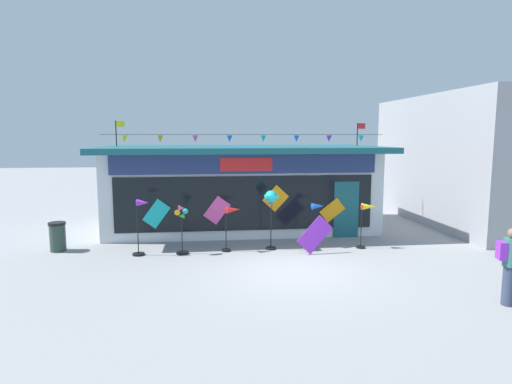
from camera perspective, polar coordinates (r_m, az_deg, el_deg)
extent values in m
plane|color=gray|center=(11.91, 4.65, -10.16)|extent=(80.00, 80.00, 0.00)
cube|color=silver|center=(16.98, -2.01, 0.37)|extent=(9.89, 4.36, 3.01)
cube|color=#195660|center=(16.34, -1.88, 5.73)|extent=(10.29, 5.39, 0.20)
cube|color=navy|center=(14.67, -1.30, 3.69)|extent=(9.10, 0.08, 0.65)
cube|color=red|center=(14.64, -1.29, 3.68)|extent=(1.78, 0.04, 0.45)
cube|color=black|center=(14.83, -1.29, -1.50)|extent=(8.90, 0.06, 1.88)
cube|color=#195660|center=(15.61, 11.85, -2.29)|extent=(0.90, 0.07, 2.00)
cube|color=#19B7BC|center=(14.84, -13.05, -2.82)|extent=(0.95, 0.03, 1.02)
cube|color=#EA4CA3|center=(14.74, -5.20, -2.42)|extent=(0.95, 0.03, 1.01)
cube|color=orange|center=(14.87, 2.62, -0.85)|extent=(0.94, 0.03, 0.95)
cube|color=orange|center=(15.41, 10.08, -2.39)|extent=(0.95, 0.03, 0.89)
cylinder|color=black|center=(14.52, -1.27, 7.64)|extent=(9.50, 0.01, 0.01)
cone|color=yellow|center=(14.68, -17.04, 6.77)|extent=(0.20, 0.20, 0.22)
cone|color=orange|center=(14.53, -12.59, 6.92)|extent=(0.20, 0.20, 0.22)
cone|color=#EA4CA3|center=(14.46, -8.07, 7.02)|extent=(0.20, 0.20, 0.22)
cone|color=blue|center=(14.48, -3.53, 7.08)|extent=(0.20, 0.20, 0.22)
cone|color=#19B7BC|center=(14.59, 0.97, 7.09)|extent=(0.20, 0.20, 0.22)
cone|color=blue|center=(14.78, 5.38, 7.07)|extent=(0.20, 0.20, 0.22)
cone|color=purple|center=(15.06, 9.64, 7.00)|extent=(0.20, 0.20, 0.22)
cone|color=#19B7BC|center=(15.42, 13.73, 6.90)|extent=(0.20, 0.20, 0.22)
cylinder|color=black|center=(17.11, -18.06, 7.39)|extent=(0.04, 0.04, 0.96)
cube|color=yellow|center=(17.08, -17.58, 8.61)|extent=(0.32, 0.02, 0.22)
cylinder|color=black|center=(17.86, 13.28, 7.45)|extent=(0.04, 0.04, 0.90)
cube|color=red|center=(17.92, 13.80, 8.50)|extent=(0.32, 0.02, 0.22)
cylinder|color=black|center=(13.67, -15.30, -7.95)|extent=(0.36, 0.36, 0.06)
cylinder|color=black|center=(13.49, -15.41, -4.77)|extent=(0.03, 0.03, 1.61)
cone|color=purple|center=(13.32, -14.77, -1.37)|extent=(0.40, 0.29, 0.21)
cylinder|color=purple|center=(13.35, -15.53, -1.38)|extent=(0.03, 0.16, 0.16)
cylinder|color=black|center=(13.53, -9.74, -7.95)|extent=(0.38, 0.38, 0.06)
cylinder|color=black|center=(13.38, -9.80, -5.36)|extent=(0.03, 0.03, 1.31)
cylinder|color=black|center=(13.21, -9.87, -2.62)|extent=(0.06, 0.04, 0.06)
cone|color=#19B7BC|center=(13.21, -9.36, -2.61)|extent=(0.17, 0.18, 0.17)
cone|color=#EA4CA3|center=(13.19, -9.88, -2.11)|extent=(0.18, 0.17, 0.17)
cone|color=orange|center=(13.22, -10.38, -2.63)|extent=(0.17, 0.18, 0.17)
cone|color=green|center=(13.23, -9.86, -3.12)|extent=(0.18, 0.17, 0.17)
cylinder|color=black|center=(13.66, -3.98, -7.71)|extent=(0.28, 0.28, 0.06)
cylinder|color=black|center=(13.51, -4.00, -5.13)|extent=(0.03, 0.03, 1.32)
cone|color=red|center=(13.40, -3.04, -2.36)|extent=(0.50, 0.33, 0.21)
cylinder|color=red|center=(13.38, -4.03, -2.38)|extent=(0.03, 0.16, 0.16)
cylinder|color=black|center=(13.88, 1.98, -7.45)|extent=(0.32, 0.32, 0.06)
cylinder|color=black|center=(13.71, 2.00, -4.53)|extent=(0.03, 0.03, 1.51)
sphere|color=#19B7BC|center=(13.54, 2.02, -0.61)|extent=(0.39, 0.39, 0.39)
cube|color=#19B7BC|center=(13.54, 2.02, -0.61)|extent=(0.40, 0.40, 0.09)
cube|color=brown|center=(13.58, 2.01, -1.67)|extent=(0.10, 0.10, 0.10)
cylinder|color=black|center=(14.24, 7.30, -7.12)|extent=(0.38, 0.38, 0.06)
cylinder|color=black|center=(14.10, 7.34, -4.59)|extent=(0.03, 0.03, 1.34)
cone|color=blue|center=(14.02, 8.22, -1.87)|extent=(0.44, 0.25, 0.21)
cylinder|color=blue|center=(13.97, 7.39, -1.89)|extent=(0.03, 0.16, 0.16)
cylinder|color=black|center=(14.41, 13.69, -7.10)|extent=(0.29, 0.29, 0.06)
cylinder|color=black|center=(14.27, 13.77, -4.59)|extent=(0.03, 0.03, 1.35)
cone|color=yellow|center=(14.22, 14.72, -1.89)|extent=(0.49, 0.31, 0.23)
cylinder|color=red|center=(14.14, 13.86, -1.91)|extent=(0.03, 0.16, 0.16)
cylinder|color=#333D56|center=(10.83, 30.54, -10.64)|extent=(0.28, 0.28, 0.86)
cylinder|color=#337066|center=(10.64, 30.80, -6.88)|extent=(0.34, 0.34, 0.60)
cube|color=purple|center=(10.55, 29.80, -6.75)|extent=(0.22, 0.29, 0.38)
cylinder|color=#2D4238|center=(14.92, -24.80, -5.55)|extent=(0.48, 0.48, 0.84)
cylinder|color=black|center=(14.83, -24.90, -3.82)|extent=(0.52, 0.52, 0.08)
cube|color=purple|center=(13.36, 7.83, -5.63)|extent=(1.18, 0.23, 1.18)
cube|color=#99999E|center=(21.14, 30.61, 3.75)|extent=(7.98, 8.94, 5.23)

